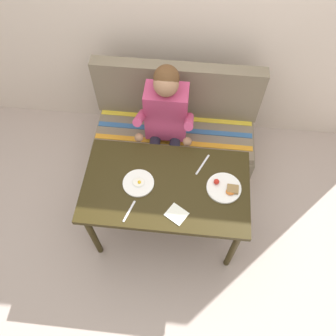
% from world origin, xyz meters
% --- Properties ---
extents(ground_plane, '(8.00, 8.00, 0.00)m').
position_xyz_m(ground_plane, '(0.00, 0.00, 0.00)').
color(ground_plane, '#B6A39A').
extents(back_wall, '(4.40, 0.10, 2.60)m').
position_xyz_m(back_wall, '(0.00, 1.27, 1.30)').
color(back_wall, beige).
rests_on(back_wall, ground).
extents(table, '(1.20, 0.70, 0.73)m').
position_xyz_m(table, '(0.00, 0.00, 0.65)').
color(table, black).
rests_on(table, ground).
extents(couch, '(1.44, 0.56, 1.00)m').
position_xyz_m(couch, '(0.00, 0.76, 0.33)').
color(couch, '#746853').
rests_on(couch, ground).
extents(person, '(0.45, 0.61, 1.21)m').
position_xyz_m(person, '(-0.06, 0.59, 0.74)').
color(person, '#B53C66').
rests_on(person, ground).
extents(plate_breakfast, '(0.25, 0.25, 0.05)m').
position_xyz_m(plate_breakfast, '(0.42, 0.01, 0.74)').
color(plate_breakfast, white).
rests_on(plate_breakfast, table).
extents(plate_eggs, '(0.23, 0.23, 0.04)m').
position_xyz_m(plate_eggs, '(-0.20, -0.01, 0.74)').
color(plate_eggs, white).
rests_on(plate_eggs, table).
extents(napkin, '(0.17, 0.17, 0.01)m').
position_xyz_m(napkin, '(0.10, -0.22, 0.73)').
color(napkin, silver).
rests_on(napkin, table).
extents(fork, '(0.07, 0.17, 0.00)m').
position_xyz_m(fork, '(-0.23, -0.23, 0.73)').
color(fork, silver).
rests_on(fork, table).
extents(knife, '(0.10, 0.19, 0.00)m').
position_xyz_m(knife, '(0.25, 0.20, 0.73)').
color(knife, silver).
rests_on(knife, table).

